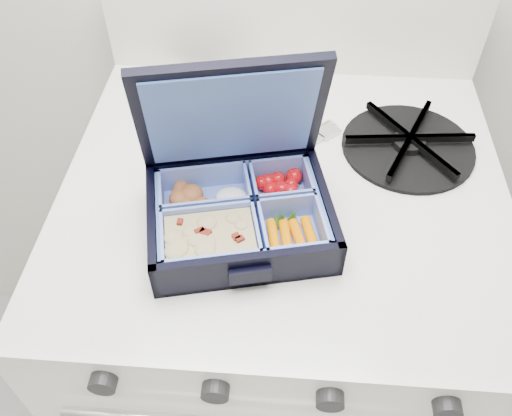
# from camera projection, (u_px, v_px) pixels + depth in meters

# --- Properties ---
(stove) EXTENTS (0.56, 0.56, 0.85)m
(stove) POSITION_uv_depth(u_px,v_px,m) (276.00, 334.00, 1.02)
(stove) COLOR white
(stove) RESTS_ON floor
(bento_box) EXTENTS (0.24, 0.20, 0.05)m
(bento_box) POSITION_uv_depth(u_px,v_px,m) (240.00, 217.00, 0.62)
(bento_box) COLOR black
(bento_box) RESTS_ON stove
(burner_grate) EXTENTS (0.20, 0.20, 0.03)m
(burner_grate) POSITION_uv_depth(u_px,v_px,m) (409.00, 141.00, 0.72)
(burner_grate) COLOR black
(burner_grate) RESTS_ON stove
(burner_grate_rear) EXTENTS (0.16, 0.16, 0.02)m
(burner_grate_rear) POSITION_uv_depth(u_px,v_px,m) (194.00, 98.00, 0.79)
(burner_grate_rear) COLOR black
(burner_grate_rear) RESTS_ON stove
(fork) EXTENTS (0.15, 0.15, 0.01)m
(fork) POSITION_uv_depth(u_px,v_px,m) (281.00, 159.00, 0.71)
(fork) COLOR silver
(fork) RESTS_ON stove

